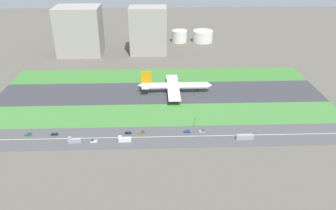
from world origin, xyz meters
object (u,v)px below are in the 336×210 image
Objects in this scene: car_6 at (187,131)px; fuel_tank_centre at (203,36)px; truck_1 at (74,140)px; car_0 at (128,132)px; airliner at (174,86)px; car_3 at (93,141)px; hangar_building at (148,31)px; bus_0 at (245,137)px; car_5 at (55,134)px; traffic_light at (195,121)px; car_2 at (28,134)px; fuel_tank_west at (179,36)px; car_1 at (202,131)px; truck_0 at (124,139)px; car_4 at (142,132)px; terminal_building at (79,31)px.

car_6 is 0.17× the size of fuel_tank_centre.
car_0 is at bearing -164.03° from truck_1.
airliner is 104.69m from truck_1.
hangar_building is (33.86, 192.00, 25.59)m from car_3.
bus_0 reaches higher than car_5.
airliner is at bearing 101.50° from traffic_light.
truck_1 reaches higher than car_2.
fuel_tank_west is at bearing 77.46° from car_0.
truck_1 is at bearing -173.40° from car_1.
truck_1 is 263.78m from fuel_tank_centre.
car_1 is (10.48, 0.00, 0.00)m from car_6.
car_2 is at bearing -12.27° from car_3.
truck_1 is 12.45m from car_3.
car_5 is at bearing -11.61° from truck_0.
car_1 is 228.97m from fuel_tank_centre.
car_3 is 248.07m from fuel_tank_west.
car_4 is 0.17× the size of fuel_tank_centre.
truck_1 is 1.91× the size of car_3.
car_1 and car_0 have the same top height.
car_3 is 71.83m from traffic_light.
car_5 is 184.55m from terminal_building.
fuel_tank_west reaches higher than fuel_tank_centre.
truck_1 is 0.43× the size of fuel_tank_west.
terminal_building is at bearing -80.64° from truck_1.
hangar_building is at bearing 101.60° from airliner.
car_6 is at bearing -99.93° from fuel_tank_centre.
car_3 is 1.00× the size of car_0.
car_2 is 119.96m from car_1.
truck_1 is 251.99m from fuel_tank_west.
truck_1 is 83.88m from traffic_light.
bus_0 is at bearing -83.19° from fuel_tank_west.
fuel_tank_west is (85.40, 237.00, 5.86)m from truck_1.
car_6 is 0.08× the size of terminal_building.
fuel_tank_centre is at bearing -109.21° from truck_0.
fuel_tank_centre is (103.25, 237.00, 6.32)m from car_3.
terminal_building is 126.90m from fuel_tank_west.
bus_0 is 238.75m from fuel_tank_west.
traffic_light is (81.89, 17.99, 2.62)m from truck_1.
airliner reaches higher than car_6.
airliner is 165.52m from fuel_tank_centre.
truck_1 is 1.91× the size of car_4.
car_3 is 74.64m from car_1.
car_6 is 39.11m from bus_0.
fuel_tank_centre reaches higher than car_6.
truck_0 is 0.72× the size of bus_0.
hangar_building is 2.08× the size of fuel_tank_centre.
fuel_tank_west reaches higher than truck_1.
fuel_tank_west is at bearing 180.00° from fuel_tank_centre.
truck_0 reaches higher than car_4.
fuel_tank_west is at bearing 49.00° from hangar_building.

